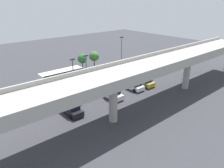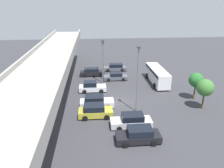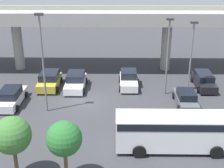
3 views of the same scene
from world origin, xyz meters
name	(u,v)px [view 3 (image 3 of 3)]	position (x,y,z in m)	size (l,w,h in m)	color
ground_plane	(85,102)	(0.00, 0.00, 0.00)	(116.80, 116.80, 0.00)	#38383D
highway_overpass	(91,20)	(0.00, 9.64, 6.10)	(55.69, 6.17, 7.38)	#9E9B93
parked_car_1	(11,97)	(-6.97, -0.67, 0.76)	(2.08, 4.87, 1.64)	silver
parked_car_2	(49,80)	(-4.17, 3.58, 0.81)	(2.25, 4.39, 1.68)	gold
parked_car_3	(76,81)	(-1.33, 3.37, 0.77)	(2.20, 4.72, 1.64)	silver
parked_car_4	(129,80)	(4.34, 3.93, 0.78)	(2.08, 4.40, 1.72)	silver
parked_car_5	(186,98)	(9.60, -0.55, 0.67)	(1.97, 4.49, 1.45)	#515660
parked_car_6	(204,80)	(12.42, 3.87, 0.76)	(2.00, 4.81, 1.59)	black
shuttle_bus	(176,129)	(7.33, -7.88, 1.62)	(8.70, 2.55, 2.70)	white
lamp_post_near_aisle	(43,57)	(-3.31, -1.97, 5.14)	(0.70, 0.35, 8.88)	slate
lamp_post_mid_lot	(168,51)	(8.03, 1.97, 4.57)	(0.70, 0.35, 7.78)	slate
lamp_post_by_overpass	(191,53)	(10.24, 1.66, 4.45)	(0.70, 0.35, 7.53)	slate
tree_front_left	(12,136)	(-3.27, -11.28, 3.12)	(2.34, 2.34, 4.31)	brown
tree_front_centre	(64,139)	(-0.09, -11.52, 3.06)	(2.18, 2.18, 4.17)	brown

